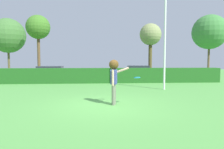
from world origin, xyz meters
name	(u,v)px	position (x,y,z in m)	size (l,w,h in m)	color
ground_plane	(106,105)	(0.00, 0.00, 0.00)	(60.00, 60.00, 0.00)	#539D46
person	(114,75)	(0.33, 0.13, 1.20)	(0.83, 0.55, 1.81)	slate
frisbee	(137,78)	(1.21, -0.15, 1.11)	(0.25, 0.25, 0.08)	#268CE5
lamppost	(165,28)	(3.74, 4.15, 3.73)	(0.24, 0.24, 6.82)	silver
hedge_row	(101,75)	(0.00, 8.13, 0.58)	(19.07, 0.90, 1.17)	#1F571C
parked_car_red	(50,72)	(-4.63, 11.10, 0.69)	(4.24, 1.88, 1.25)	#B21E1E
parked_car_green	(139,71)	(3.89, 12.53, 0.69)	(4.47, 2.60, 1.25)	#1E6633
oak_tree	(8,36)	(-10.70, 16.88, 4.63)	(4.00, 4.00, 6.64)	brown
bare_elm_tree	(150,35)	(5.20, 13.08, 4.36)	(2.25, 2.25, 5.59)	#514420
maple_tree	(38,28)	(-6.62, 14.65, 5.24)	(2.54, 2.54, 6.59)	brown
willow_tree	(209,32)	(13.97, 17.35, 5.36)	(4.35, 4.35, 7.55)	brown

